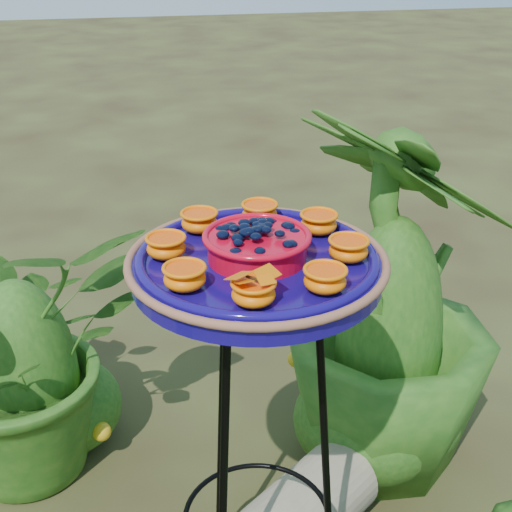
# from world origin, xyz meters

# --- Properties ---
(tripod_stand) EXTENTS (0.41, 0.41, 0.87)m
(tripod_stand) POSITION_xyz_m (0.09, 0.03, 0.53)
(tripod_stand) COLOR black
(tripod_stand) RESTS_ON ground
(feeder_dish) EXTENTS (0.57, 0.57, 0.10)m
(feeder_dish) POSITION_xyz_m (0.09, 0.03, 0.91)
(feeder_dish) COLOR #12085E
(feeder_dish) RESTS_ON tripod_stand
(shrub_back_left) EXTENTS (0.87, 0.82, 0.78)m
(shrub_back_left) POSITION_xyz_m (-0.44, 0.65, 0.39)
(shrub_back_left) COLOR #1F5015
(shrub_back_left) RESTS_ON ground
(shrub_back_right) EXTENTS (0.78, 0.78, 1.04)m
(shrub_back_right) POSITION_xyz_m (0.55, 0.49, 0.52)
(shrub_back_right) COLOR #1F5015
(shrub_back_right) RESTS_ON ground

